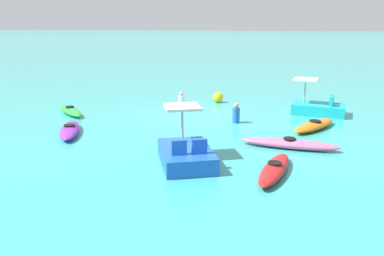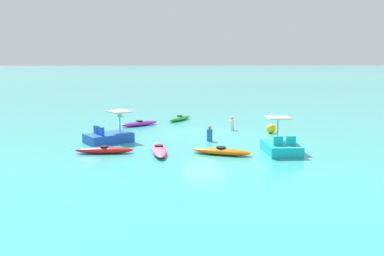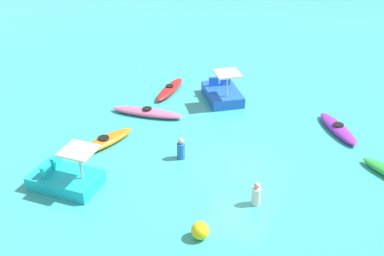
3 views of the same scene
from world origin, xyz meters
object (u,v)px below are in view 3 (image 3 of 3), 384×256
(kayak_pink, at_px, (147,112))
(pedal_boat_blue, at_px, (223,93))
(kayak_orange, at_px, (104,142))
(buoy_yellow, at_px, (200,230))
(kayak_purple, at_px, (338,128))
(person_by_kayaks, at_px, (181,150))
(pedal_boat_cyan, at_px, (66,178))
(kayak_red, at_px, (170,89))
(person_near_shore, at_px, (256,195))

(kayak_pink, distance_m, pedal_boat_blue, 3.87)
(kayak_orange, height_order, buoy_yellow, buoy_yellow)
(kayak_purple, bearing_deg, person_by_kayaks, -144.24)
(pedal_boat_cyan, relative_size, person_by_kayaks, 2.83)
(kayak_orange, xyz_separation_m, pedal_boat_blue, (3.45, 5.63, 0.17))
(pedal_boat_blue, relative_size, person_by_kayaks, 3.22)
(kayak_orange, bearing_deg, buoy_yellow, -36.34)
(kayak_red, relative_size, kayak_orange, 0.96)
(buoy_yellow, bearing_deg, pedal_boat_cyan, 168.93)
(buoy_yellow, relative_size, person_by_kayaks, 0.65)
(kayak_purple, bearing_deg, pedal_boat_cyan, -141.52)
(kayak_pink, bearing_deg, person_near_shore, -38.10)
(kayak_red, height_order, person_near_shore, person_near_shore)
(kayak_orange, xyz_separation_m, pedal_boat_cyan, (0.03, -2.91, 0.17))
(kayak_purple, bearing_deg, kayak_pink, -171.55)
(kayak_purple, distance_m, pedal_boat_blue, 5.70)
(kayak_orange, relative_size, pedal_boat_blue, 1.03)
(person_near_shore, bearing_deg, kayak_red, 128.92)
(pedal_boat_cyan, relative_size, person_near_shore, 2.83)
(kayak_orange, bearing_deg, kayak_red, 82.29)
(kayak_orange, distance_m, pedal_boat_cyan, 2.92)
(buoy_yellow, bearing_deg, kayak_red, 115.95)
(kayak_purple, bearing_deg, person_near_shore, -111.04)
(kayak_pink, relative_size, person_by_kayaks, 3.83)
(pedal_boat_cyan, distance_m, buoy_yellow, 5.45)
(person_near_shore, bearing_deg, kayak_orange, 165.16)
(kayak_purple, relative_size, buoy_yellow, 4.77)
(kayak_orange, xyz_separation_m, buoy_yellow, (5.38, -3.96, 0.12))
(kayak_red, height_order, pedal_boat_blue, pedal_boat_blue)
(kayak_red, bearing_deg, kayak_purple, -9.57)
(pedal_boat_cyan, bearing_deg, person_near_shore, 9.82)
(kayak_pink, xyz_separation_m, person_by_kayaks, (2.64, -2.84, 0.22))
(kayak_orange, bearing_deg, person_by_kayaks, 1.84)
(kayak_orange, distance_m, pedal_boat_blue, 6.60)
(person_near_shore, height_order, person_by_kayaks, same)
(pedal_boat_blue, xyz_separation_m, person_by_kayaks, (-0.14, -5.52, 0.05))
(kayak_purple, bearing_deg, pedal_boat_blue, 165.23)
(kayak_orange, relative_size, person_by_kayaks, 3.31)
(kayak_pink, bearing_deg, buoy_yellow, -55.61)
(person_by_kayaks, bearing_deg, kayak_orange, -178.16)
(kayak_pink, distance_m, buoy_yellow, 8.37)
(kayak_pink, relative_size, kayak_orange, 1.16)
(kayak_pink, height_order, pedal_boat_cyan, pedal_boat_cyan)
(pedal_boat_blue, bearing_deg, pedal_boat_cyan, -111.78)
(person_near_shore, bearing_deg, person_by_kayaks, 150.91)
(buoy_yellow, bearing_deg, pedal_boat_blue, 101.44)
(pedal_boat_cyan, distance_m, pedal_boat_blue, 9.20)
(buoy_yellow, xyz_separation_m, person_near_shore, (1.28, 2.19, 0.10))
(kayak_purple, xyz_separation_m, buoy_yellow, (-3.57, -8.14, 0.12))
(kayak_purple, xyz_separation_m, person_near_shore, (-2.29, -5.94, 0.22))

